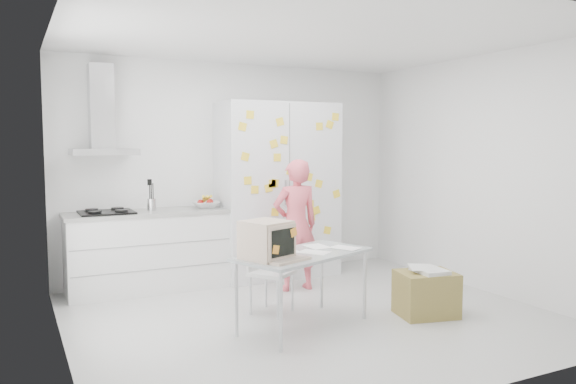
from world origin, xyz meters
name	(u,v)px	position (x,y,z in m)	size (l,w,h in m)	color
floor	(310,317)	(0.00, 0.00, -0.01)	(4.50, 4.00, 0.02)	silver
walls	(278,175)	(0.00, 0.72, 1.35)	(4.52, 4.01, 2.70)	white
ceiling	(311,37)	(0.00, 0.00, 2.70)	(4.50, 4.00, 0.02)	white
counter_run	(148,250)	(-1.20, 1.70, 0.47)	(1.84, 0.63, 1.28)	white
range_hood	(102,120)	(-1.65, 1.84, 1.96)	(0.70, 0.48, 1.01)	silver
tall_cabinet	(278,190)	(0.45, 1.67, 1.10)	(1.50, 0.68, 2.20)	silver
person	(296,225)	(0.33, 0.95, 0.76)	(0.55, 0.36, 1.51)	#EC5B6A
desk	(281,247)	(-0.48, -0.33, 0.78)	(1.44, 1.06, 1.03)	#A6AEB0
chair	(266,265)	(-0.34, 0.31, 0.48)	(0.53, 0.53, 0.84)	silver
cardboard_box	(426,293)	(1.03, -0.50, 0.23)	(0.63, 0.55, 0.48)	olive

